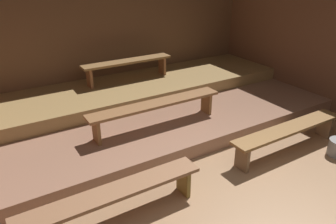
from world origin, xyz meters
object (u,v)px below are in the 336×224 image
(bench_floor_right, at_px, (289,132))
(bench_lower_center, at_px, (156,107))
(bench_middle_center, at_px, (128,64))
(bench_floor_left, at_px, (114,196))

(bench_floor_right, xyz_separation_m, bench_lower_center, (-1.43, 1.31, 0.23))
(bench_middle_center, bearing_deg, bench_floor_right, -68.35)
(bench_floor_left, height_order, bench_lower_center, bench_lower_center)
(bench_floor_left, xyz_separation_m, bench_middle_center, (1.53, 2.91, 0.44))
(bench_floor_right, distance_m, bench_lower_center, 1.95)
(bench_lower_center, xyz_separation_m, bench_middle_center, (0.28, 1.60, 0.22))
(bench_floor_left, distance_m, bench_floor_right, 2.69)
(bench_floor_left, relative_size, bench_lower_center, 0.92)
(bench_lower_center, bearing_deg, bench_middle_center, 80.07)
(bench_floor_left, bearing_deg, bench_middle_center, 62.24)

